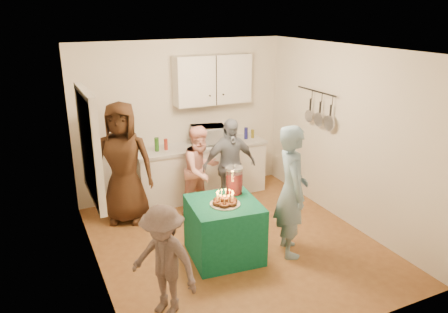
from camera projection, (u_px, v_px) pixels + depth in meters
name	position (u px, v px, depth m)	size (l,w,h in m)	color
floor	(235.00, 243.00, 6.02)	(4.00, 4.00, 0.00)	brown
ceiling	(237.00, 50.00, 5.17)	(4.00, 4.00, 0.00)	white
back_wall	(182.00, 119.00, 7.30)	(3.60, 3.60, 0.00)	silver
left_wall	(92.00, 175.00, 4.87)	(4.00, 4.00, 0.00)	silver
right_wall	(346.00, 137.00, 6.32)	(4.00, 4.00, 0.00)	silver
window_night	(88.00, 146.00, 5.05)	(0.04, 1.00, 1.20)	black
counter	(201.00, 172.00, 7.41)	(2.20, 0.58, 0.86)	white
countertop	(200.00, 146.00, 7.26)	(2.24, 0.62, 0.05)	beige
upper_cabinet	(213.00, 80.00, 7.17)	(1.30, 0.30, 0.80)	white
pot_rack	(314.00, 107.00, 6.79)	(0.12, 1.00, 0.60)	black
microwave	(208.00, 135.00, 7.26)	(0.55, 0.37, 0.30)	white
party_table	(224.00, 229.00, 5.59)	(0.85, 0.85, 0.76)	#0E5E41
donut_cake	(225.00, 198.00, 5.38)	(0.38, 0.38, 0.18)	#381C0C
punch_jar	(234.00, 181.00, 5.69)	(0.22, 0.22, 0.34)	red
man_birthday	(292.00, 191.00, 5.53)	(0.63, 0.42, 1.73)	#7C9EB5
woman_back_left	(123.00, 163.00, 6.39)	(0.89, 0.58, 1.83)	#563118
woman_back_center	(201.00, 170.00, 6.71)	(0.68, 0.53, 1.40)	#FD8A84
woman_back_right	(229.00, 166.00, 6.76)	(0.88, 0.37, 1.50)	black
child_near_left	(164.00, 261.00, 4.46)	(0.80, 0.46, 1.23)	#4E403E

